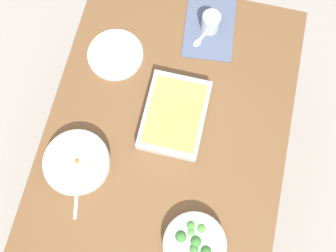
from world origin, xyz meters
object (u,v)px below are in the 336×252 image
at_px(side_plate, 115,55).
at_px(spoon_by_broccoli, 182,239).
at_px(broccoli_bowl, 194,244).
at_px(baking_dish, 175,115).
at_px(stew_bowl, 77,162).
at_px(drink_cup, 210,23).
at_px(spoon_by_stew, 77,186).
at_px(spoon_spare, 203,35).

xyz_separation_m(side_plate, spoon_by_broccoli, (-0.62, -0.41, -0.00)).
bearing_deg(broccoli_bowl, baking_dish, 21.22).
bearing_deg(spoon_by_broccoli, baking_dish, 16.16).
xyz_separation_m(stew_bowl, side_plate, (0.45, -0.01, -0.03)).
bearing_deg(drink_cup, stew_bowl, 151.41).
height_order(spoon_by_stew, spoon_by_broccoli, same).
distance_m(spoon_by_stew, spoon_spare, 0.76).
relative_size(drink_cup, spoon_by_broccoli, 0.48).
height_order(stew_bowl, broccoli_bowl, broccoli_bowl).
xyz_separation_m(spoon_by_broccoli, spoon_spare, (0.78, 0.08, 0.00)).
relative_size(spoon_by_stew, spoon_spare, 1.04).
bearing_deg(spoon_spare, side_plate, 116.62).
relative_size(baking_dish, spoon_by_broccoli, 1.70).
height_order(drink_cup, side_plate, drink_cup).
distance_m(baking_dish, drink_cup, 0.40).
bearing_deg(side_plate, broccoli_bowl, -144.18).
xyz_separation_m(broccoli_bowl, side_plate, (0.62, 0.45, -0.02)).
xyz_separation_m(broccoli_bowl, spoon_by_stew, (0.09, 0.45, -0.03)).
height_order(broccoli_bowl, spoon_spare, broccoli_bowl).
height_order(drink_cup, spoon_by_broccoli, drink_cup).
height_order(baking_dish, spoon_by_stew, baking_dish).
bearing_deg(stew_bowl, drink_cup, -28.59).
distance_m(broccoli_bowl, baking_dish, 0.45).
bearing_deg(spoon_by_stew, broccoli_bowl, -101.84).
height_order(spoon_by_stew, spoon_spare, same).
bearing_deg(drink_cup, spoon_by_broccoli, -175.30).
height_order(spoon_by_broccoli, spoon_spare, same).
relative_size(stew_bowl, drink_cup, 2.78).
xyz_separation_m(broccoli_bowl, spoon_by_broccoli, (0.00, 0.04, -0.03)).
bearing_deg(broccoli_bowl, spoon_by_stew, 78.16).
bearing_deg(spoon_spare, stew_bowl, 151.12).
height_order(stew_bowl, spoon_by_broccoli, stew_bowl).
distance_m(drink_cup, spoon_by_stew, 0.80).
distance_m(baking_dish, side_plate, 0.35).
bearing_deg(drink_cup, side_plate, 120.62).
xyz_separation_m(drink_cup, spoon_by_broccoli, (-0.82, -0.07, -0.03)).
bearing_deg(stew_bowl, spoon_spare, -28.88).
relative_size(side_plate, spoon_by_broccoli, 1.25).
bearing_deg(baking_dish, side_plate, 55.08).
relative_size(stew_bowl, side_plate, 1.07).
bearing_deg(drink_cup, broccoli_bowl, -172.39).
bearing_deg(stew_bowl, spoon_by_stew, -167.92).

